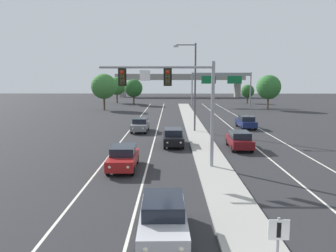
{
  "coord_description": "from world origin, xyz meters",
  "views": [
    {
      "loc": [
        -3.02,
        -6.5,
        6.21
      ],
      "look_at": [
        -3.2,
        14.31,
        3.2
      ],
      "focal_mm": 35.27,
      "sensor_mm": 36.0,
      "label": 1
    }
  ],
  "objects": [
    {
      "name": "car_oncoming_black",
      "position": [
        -2.8,
        23.66,
        0.82
      ],
      "size": [
        1.92,
        4.51,
        1.58
      ],
      "color": "black",
      "rests_on": "ground"
    },
    {
      "name": "edge_stripe_right",
      "position": [
        8.0,
        25.0,
        0.0
      ],
      "size": [
        0.14,
        100.0,
        0.01
      ],
      "primitive_type": "cube",
      "color": "silver",
      "rests_on": "ground"
    },
    {
      "name": "highway_sign_gantry",
      "position": [
        8.2,
        67.24,
        6.16
      ],
      "size": [
        13.28,
        0.42,
        7.5
      ],
      "color": "gray",
      "rests_on": "ground"
    },
    {
      "name": "tree_far_right_a",
      "position": [
        16.26,
        59.02,
        4.5
      ],
      "size": [
        4.76,
        4.76,
        6.89
      ],
      "color": "#4C3823",
      "rests_on": "ground"
    },
    {
      "name": "car_receding_darkred",
      "position": [
        3.07,
        22.31,
        0.82
      ],
      "size": [
        1.86,
        4.49,
        1.58
      ],
      "color": "#5B0F14",
      "rests_on": "ground"
    },
    {
      "name": "lane_stripe_receding_center",
      "position": [
        4.7,
        25.0,
        0.0
      ],
      "size": [
        0.14,
        100.0,
        0.01
      ],
      "primitive_type": "cube",
      "color": "silver",
      "rests_on": "ground"
    },
    {
      "name": "tree_far_left_b",
      "position": [
        -11.7,
        70.64,
        3.95
      ],
      "size": [
        4.18,
        4.18,
        6.05
      ],
      "color": "#4C3823",
      "rests_on": "ground"
    },
    {
      "name": "overhead_signal_mast",
      "position": [
        -2.67,
        15.9,
        5.35
      ],
      "size": [
        7.78,
        0.44,
        7.2
      ],
      "color": "gray",
      "rests_on": "median_island"
    },
    {
      "name": "overpass_bridge",
      "position": [
        0.0,
        104.26,
        5.78
      ],
      "size": [
        42.4,
        6.4,
        7.65
      ],
      "color": "gray",
      "rests_on": "ground"
    },
    {
      "name": "tree_far_left_c",
      "position": [
        -16.64,
        76.99,
        4.32
      ],
      "size": [
        4.57,
        4.57,
        6.62
      ],
      "color": "#4C3823",
      "rests_on": "ground"
    },
    {
      "name": "median_sign_post",
      "position": [
        0.01,
        2.28,
        1.59
      ],
      "size": [
        0.6,
        0.1,
        2.2
      ],
      "color": "gray",
      "rests_on": "median_island"
    },
    {
      "name": "tree_far_left_a",
      "position": [
        -16.1,
        58.13,
        4.67
      ],
      "size": [
        4.94,
        4.94,
        7.15
      ],
      "color": "#4C3823",
      "rests_on": "ground"
    },
    {
      "name": "car_oncoming_grey",
      "position": [
        -6.62,
        31.79,
        0.82
      ],
      "size": [
        1.91,
        4.5,
        1.58
      ],
      "color": "slate",
      "rests_on": "ground"
    },
    {
      "name": "tree_far_right_b",
      "position": [
        16.11,
        76.02,
        3.04
      ],
      "size": [
        3.23,
        3.23,
        4.67
      ],
      "color": "#4C3823",
      "rests_on": "ground"
    },
    {
      "name": "median_island",
      "position": [
        0.0,
        18.0,
        0.07
      ],
      "size": [
        2.4,
        110.0,
        0.15
      ],
      "primitive_type": "cube",
      "color": "#9E9B93",
      "rests_on": "ground"
    },
    {
      "name": "car_oncoming_red",
      "position": [
        -6.3,
        15.67,
        0.82
      ],
      "size": [
        1.86,
        4.49,
        1.58
      ],
      "color": "maroon",
      "rests_on": "ground"
    },
    {
      "name": "street_lamp_median",
      "position": [
        -0.46,
        31.59,
        5.79
      ],
      "size": [
        2.58,
        0.28,
        10.0
      ],
      "color": "#4C4C51",
      "rests_on": "median_island"
    },
    {
      "name": "car_receding_navy",
      "position": [
        6.39,
        34.48,
        0.82
      ],
      "size": [
        1.89,
        4.5,
        1.58
      ],
      "color": "#141E4C",
      "rests_on": "ground"
    },
    {
      "name": "car_oncoming_silver",
      "position": [
        -3.32,
        5.72,
        0.82
      ],
      "size": [
        1.91,
        4.51,
        1.58
      ],
      "color": "#B7B7BC",
      "rests_on": "ground"
    },
    {
      "name": "edge_stripe_left",
      "position": [
        -8.0,
        25.0,
        0.0
      ],
      "size": [
        0.14,
        100.0,
        0.01
      ],
      "primitive_type": "cube",
      "color": "silver",
      "rests_on": "ground"
    },
    {
      "name": "lane_stripe_oncoming_center",
      "position": [
        -4.7,
        25.0,
        0.0
      ],
      "size": [
        0.14,
        100.0,
        0.01
      ],
      "primitive_type": "cube",
      "color": "silver",
      "rests_on": "ground"
    }
  ]
}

